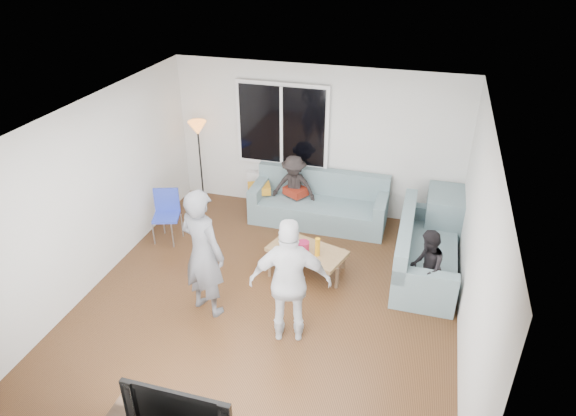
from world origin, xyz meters
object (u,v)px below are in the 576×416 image
(spectator_right, at_px, (426,268))
(television, at_px, (183,406))
(sofa_right_section, at_px, (427,248))
(player_left, at_px, (203,253))
(coffee_table, at_px, (307,261))
(floor_lamp, at_px, (201,164))
(side_chair, at_px, (166,217))
(sofa_back_section, at_px, (319,200))
(player_right, at_px, (290,282))
(spectator_back, at_px, (294,188))

(spectator_right, height_order, television, spectator_right)
(sofa_right_section, bearing_deg, player_left, 121.10)
(coffee_table, xyz_separation_m, floor_lamp, (-2.39, 1.62, 0.58))
(side_chair, height_order, player_left, player_left)
(sofa_right_section, bearing_deg, floor_lamp, 74.55)
(player_left, bearing_deg, television, 128.71)
(television, bearing_deg, sofa_back_section, 88.00)
(coffee_table, distance_m, side_chair, 2.41)
(player_left, xyz_separation_m, television, (0.74, -2.11, -0.16))
(spectator_right, bearing_deg, sofa_right_section, 177.50)
(player_left, bearing_deg, side_chair, -27.60)
(sofa_back_section, height_order, player_right, player_right)
(side_chair, distance_m, player_right, 3.01)
(sofa_back_section, distance_m, floor_lamp, 2.25)
(side_chair, height_order, spectator_back, spectator_back)
(coffee_table, height_order, floor_lamp, floor_lamp)
(player_left, height_order, spectator_right, player_left)
(sofa_back_section, xyz_separation_m, sofa_right_section, (1.85, -1.00, 0.00))
(sofa_back_section, distance_m, side_chair, 2.55)
(sofa_right_section, xyz_separation_m, television, (-2.02, -3.77, 0.31))
(side_chair, bearing_deg, floor_lamp, 71.83)
(spectator_right, bearing_deg, television, -35.84)
(side_chair, distance_m, spectator_right, 4.10)
(spectator_right, xyz_separation_m, spectator_back, (-2.30, 1.73, 0.04))
(spectator_right, relative_size, television, 1.06)
(sofa_right_section, xyz_separation_m, spectator_back, (-2.30, 1.03, 0.16))
(floor_lamp, distance_m, spectator_back, 1.78)
(television, bearing_deg, sofa_right_section, 61.83)
(coffee_table, bearing_deg, floor_lamp, 145.86)
(spectator_right, bearing_deg, spectator_back, -129.38)
(sofa_back_section, height_order, floor_lamp, floor_lamp)
(player_right, xyz_separation_m, spectator_right, (1.55, 1.16, -0.29))
(sofa_back_section, xyz_separation_m, player_left, (-0.90, -2.66, 0.47))
(floor_lamp, xyz_separation_m, television, (2.05, -4.90, -0.04))
(player_left, bearing_deg, spectator_back, -80.15)
(coffee_table, bearing_deg, side_chair, 174.29)
(sofa_back_section, relative_size, side_chair, 2.67)
(player_right, bearing_deg, side_chair, -46.07)
(floor_lamp, relative_size, spectator_back, 1.33)
(spectator_right, bearing_deg, sofa_back_section, -135.01)
(side_chair, distance_m, spectator_back, 2.19)
(floor_lamp, relative_size, player_left, 0.87)
(player_right, bearing_deg, coffee_table, -98.20)
(sofa_right_section, relative_size, floor_lamp, 1.28)
(sofa_right_section, relative_size, player_right, 1.20)
(coffee_table, distance_m, floor_lamp, 2.94)
(player_left, bearing_deg, floor_lamp, -45.38)
(spectator_back, bearing_deg, spectator_right, -39.35)
(sofa_right_section, height_order, spectator_back, spectator_back)
(coffee_table, xyz_separation_m, player_left, (-1.08, -1.17, 0.70))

